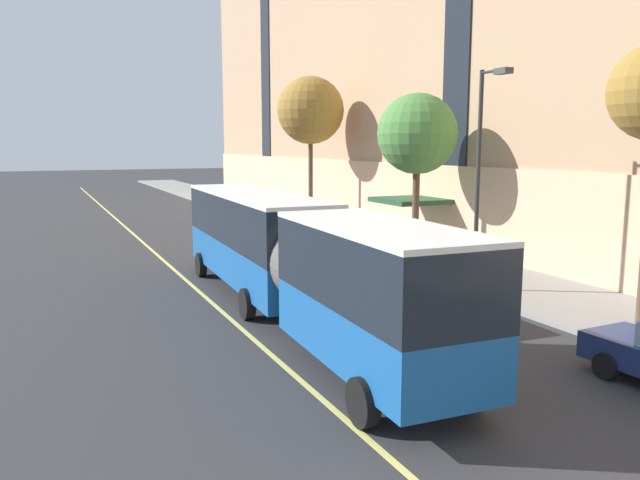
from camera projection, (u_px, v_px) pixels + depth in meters
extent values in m
plane|color=#303033|center=(388.00, 380.00, 14.59)|extent=(260.00, 260.00, 0.00)
cube|color=gray|center=(580.00, 305.00, 21.12)|extent=(5.23, 160.00, 0.15)
cube|color=#234C2D|center=(411.00, 200.00, 32.08)|extent=(3.20, 3.40, 0.24)
cube|color=#1E232B|center=(265.00, 44.00, 54.40)|extent=(0.10, 2.00, 19.48)
cube|color=#19569E|center=(255.00, 259.00, 22.86)|extent=(2.88, 10.81, 1.34)
cube|color=black|center=(255.00, 219.00, 22.64)|extent=(2.90, 10.81, 1.64)
cube|color=silver|center=(254.00, 194.00, 22.50)|extent=(2.91, 10.81, 0.12)
cube|color=#19232D|center=(220.00, 209.00, 27.58)|extent=(2.28, 0.17, 1.23)
cube|color=orange|center=(219.00, 191.00, 27.47)|extent=(1.74, 0.13, 0.28)
cube|color=black|center=(221.00, 251.00, 27.89)|extent=(2.43, 0.21, 0.24)
cube|color=white|center=(201.00, 247.00, 27.53)|extent=(0.28, 0.07, 0.18)
cube|color=white|center=(239.00, 245.00, 28.18)|extent=(0.28, 0.07, 0.18)
cylinder|color=#595651|center=(315.00, 266.00, 17.39)|extent=(2.39, 1.09, 2.36)
cube|color=#19569E|center=(377.00, 331.00, 14.09)|extent=(2.72, 6.58, 1.34)
cube|color=black|center=(378.00, 266.00, 13.87)|extent=(2.74, 6.58, 1.64)
cube|color=silver|center=(379.00, 227.00, 13.73)|extent=(2.75, 6.58, 0.12)
cylinder|color=black|center=(201.00, 265.00, 25.94)|extent=(0.34, 1.01, 1.00)
cylinder|color=black|center=(258.00, 260.00, 26.88)|extent=(0.34, 1.01, 1.00)
cylinder|color=black|center=(247.00, 304.00, 19.58)|extent=(0.34, 1.01, 1.00)
cylinder|color=black|center=(320.00, 297.00, 20.52)|extent=(0.34, 1.01, 1.00)
cylinder|color=black|center=(363.00, 402.00, 12.11)|extent=(0.34, 1.01, 1.00)
cylinder|color=black|center=(469.00, 384.00, 13.05)|extent=(0.34, 1.01, 1.00)
cube|color=navy|center=(388.00, 266.00, 24.91)|extent=(1.86, 4.78, 0.64)
cube|color=#232D38|center=(391.00, 252.00, 24.60)|extent=(1.58, 2.17, 0.56)
cube|color=navy|center=(391.00, 245.00, 24.56)|extent=(1.54, 2.08, 0.04)
cylinder|color=black|center=(353.00, 269.00, 25.96)|extent=(0.24, 0.65, 0.64)
cylinder|color=black|center=(388.00, 266.00, 26.62)|extent=(0.24, 0.65, 0.64)
cylinder|color=black|center=(387.00, 283.00, 23.30)|extent=(0.24, 0.65, 0.64)
cylinder|color=black|center=(426.00, 279.00, 23.95)|extent=(0.24, 0.65, 0.64)
cube|color=#4C4C51|center=(235.00, 213.00, 44.01)|extent=(1.94, 4.69, 0.64)
cube|color=#232D38|center=(236.00, 205.00, 43.71)|extent=(1.67, 2.13, 0.56)
cube|color=#4C4C51|center=(235.00, 201.00, 43.67)|extent=(1.63, 2.03, 0.04)
cylinder|color=black|center=(217.00, 216.00, 44.95)|extent=(0.23, 0.64, 0.64)
cylinder|color=black|center=(240.00, 215.00, 45.73)|extent=(0.23, 0.64, 0.64)
cylinder|color=black|center=(229.00, 221.00, 42.39)|extent=(0.23, 0.64, 0.64)
cylinder|color=black|center=(254.00, 219.00, 43.17)|extent=(0.23, 0.64, 0.64)
cylinder|color=black|center=(606.00, 366.00, 14.60)|extent=(0.24, 0.65, 0.64)
cube|color=#4C4C51|center=(312.00, 239.00, 32.01)|extent=(1.94, 4.56, 0.64)
cube|color=#232D38|center=(313.00, 228.00, 31.71)|extent=(1.66, 2.07, 0.56)
cube|color=#4C4C51|center=(313.00, 222.00, 31.66)|extent=(1.62, 1.98, 0.04)
cylinder|color=black|center=(286.00, 242.00, 32.98)|extent=(0.24, 0.65, 0.64)
cylinder|color=black|center=(317.00, 240.00, 33.68)|extent=(0.24, 0.65, 0.64)
cylinder|color=black|center=(306.00, 251.00, 30.43)|extent=(0.24, 0.65, 0.64)
cylinder|color=black|center=(339.00, 248.00, 31.13)|extent=(0.24, 0.65, 0.64)
cylinder|color=brown|center=(416.00, 207.00, 29.39)|extent=(0.33, 0.33, 4.76)
sphere|color=#4C843D|center=(417.00, 134.00, 28.87)|extent=(3.74, 3.74, 3.74)
cylinder|color=brown|center=(311.00, 178.00, 40.30)|extent=(0.28, 0.28, 6.27)
sphere|color=olive|center=(310.00, 110.00, 39.65)|extent=(4.28, 4.28, 4.28)
cylinder|color=#2D2D30|center=(478.00, 182.00, 22.47)|extent=(0.16, 0.16, 7.90)
cylinder|color=#2D2D30|center=(493.00, 71.00, 21.39)|extent=(0.10, 1.10, 0.10)
cube|color=#3D3D3F|center=(503.00, 71.00, 20.91)|extent=(0.36, 0.60, 0.20)
cylinder|color=red|center=(412.00, 263.00, 26.62)|extent=(0.24, 0.24, 0.55)
sphere|color=silver|center=(412.00, 255.00, 26.57)|extent=(0.20, 0.20, 0.20)
cylinder|color=silver|center=(409.00, 262.00, 26.55)|extent=(0.10, 0.09, 0.09)
cylinder|color=silver|center=(415.00, 262.00, 26.68)|extent=(0.10, 0.09, 0.09)
cube|color=#E0D66B|center=(269.00, 352.00, 16.50)|extent=(0.16, 140.00, 0.01)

